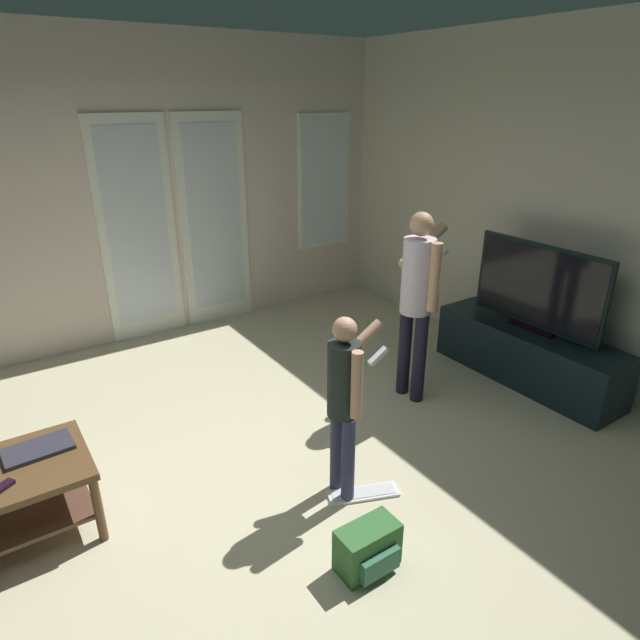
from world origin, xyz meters
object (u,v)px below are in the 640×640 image
(flat_screen_tv, at_px, (538,288))
(person_adult, at_px, (418,291))
(person_child, at_px, (345,393))
(tv_stand, at_px, (528,355))
(backpack, at_px, (368,548))
(loose_keyboard, at_px, (363,493))
(laptop_closed, at_px, (38,449))

(flat_screen_tv, xyz_separation_m, person_adult, (-1.00, 0.35, 0.07))
(person_adult, bearing_deg, person_child, -150.79)
(tv_stand, bearing_deg, person_child, -172.27)
(person_adult, height_order, backpack, person_adult)
(flat_screen_tv, height_order, loose_keyboard, flat_screen_tv)
(person_child, distance_m, backpack, 0.82)
(person_child, distance_m, loose_keyboard, 0.71)
(tv_stand, bearing_deg, laptop_closed, 172.22)
(loose_keyboard, bearing_deg, laptop_closed, 151.40)
(person_adult, distance_m, loose_keyboard, 1.58)
(flat_screen_tv, distance_m, loose_keyboard, 2.26)
(person_adult, relative_size, person_child, 1.28)
(person_adult, bearing_deg, flat_screen_tv, -19.24)
(backpack, xyz_separation_m, loose_keyboard, (0.32, 0.44, -0.11))
(loose_keyboard, bearing_deg, person_adult, 34.55)
(flat_screen_tv, xyz_separation_m, laptop_closed, (-3.69, 0.50, -0.37))
(backpack, bearing_deg, flat_screen_tv, 19.10)
(tv_stand, bearing_deg, flat_screen_tv, 114.99)
(flat_screen_tv, height_order, person_child, flat_screen_tv)
(flat_screen_tv, relative_size, laptop_closed, 3.31)
(laptop_closed, bearing_deg, flat_screen_tv, -10.38)
(tv_stand, distance_m, flat_screen_tv, 0.60)
(flat_screen_tv, relative_size, backpack, 3.55)
(person_adult, bearing_deg, tv_stand, -19.40)
(person_adult, bearing_deg, loose_keyboard, -145.45)
(person_child, relative_size, backpack, 3.58)
(backpack, bearing_deg, person_child, 66.79)
(loose_keyboard, relative_size, laptop_closed, 1.29)
(loose_keyboard, distance_m, laptop_closed, 1.90)
(laptop_closed, bearing_deg, person_adult, -5.86)
(loose_keyboard, bearing_deg, person_child, 136.97)
(tv_stand, distance_m, backpack, 2.53)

